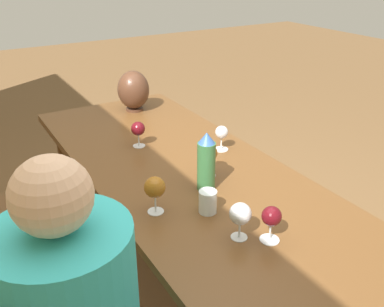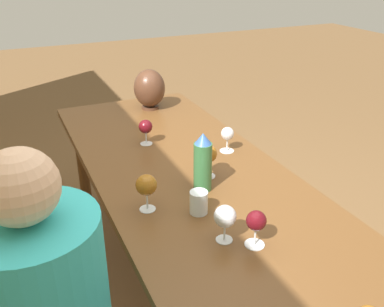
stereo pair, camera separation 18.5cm
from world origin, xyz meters
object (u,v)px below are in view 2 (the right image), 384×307
wine_glass_4 (227,135)px  wine_glass_6 (225,217)px  water_bottle (203,163)px  water_tumbler (199,202)px  chair_far (8,200)px  wine_glass_3 (146,185)px  wine_glass_2 (208,154)px  vase (149,88)px  wine_glass_1 (146,127)px  wine_glass_0 (256,222)px

wine_glass_4 → wine_glass_6: wine_glass_6 is taller
water_bottle → water_tumbler: (-0.15, 0.09, -0.08)m
chair_far → wine_glass_3: bearing=-145.5°
water_bottle → water_tumbler: bearing=149.6°
wine_glass_6 → chair_far: bearing=33.5°
wine_glass_2 → wine_glass_6: (-0.43, 0.15, -0.01)m
water_tumbler → vase: bearing=-10.8°
water_tumbler → wine_glass_1: (0.69, -0.03, 0.05)m
wine_glass_0 → wine_glass_4: bearing=-21.5°
wine_glass_1 → wine_glass_2: wine_glass_2 is taller
vase → wine_glass_4: size_ratio=1.97×
wine_glass_4 → chair_far: bearing=69.2°
water_bottle → wine_glass_3: 0.27m
wine_glass_6 → wine_glass_1: bearing=-1.3°
wine_glass_1 → wine_glass_2: size_ratio=0.88×
water_bottle → wine_glass_4: bearing=-43.6°
vase → wine_glass_4: (-0.76, -0.13, -0.04)m
vase → wine_glass_0: 1.46m
vase → chair_far: bearing=112.2°
water_bottle → wine_glass_6: 0.36m
water_tumbler → wine_glass_1: size_ratio=0.68×
water_tumbler → wine_glass_0: size_ratio=0.68×
wine_glass_1 → chair_far: (0.14, 0.70, -0.33)m
water_tumbler → wine_glass_3: size_ratio=0.60×
water_bottle → chair_far: 1.08m
vase → wine_glass_0: (-1.45, 0.14, -0.04)m
chair_far → wine_glass_6: bearing=-146.5°
wine_glass_2 → water_tumbler: bearing=146.7°
water_tumbler → wine_glass_1: bearing=-2.2°
wine_glass_0 → wine_glass_6: 0.10m
water_tumbler → chair_far: chair_far is taller
chair_far → wine_glass_2: bearing=-125.3°
wine_glass_1 → wine_glass_3: wine_glass_3 is taller
wine_glass_6 → wine_glass_4: bearing=-29.4°
water_bottle → chair_far: bearing=48.4°
wine_glass_4 → wine_glass_3: bearing=122.5°
water_bottle → wine_glass_1: 0.54m
wine_glass_2 → chair_far: bearing=54.7°
wine_glass_3 → wine_glass_1: bearing=-18.5°
wine_glass_2 → wine_glass_3: same height
vase → wine_glass_6: (-1.38, 0.22, -0.03)m
wine_glass_1 → wine_glass_3: 0.62m
vase → water_bottle: bearing=172.5°
water_bottle → wine_glass_4: size_ratio=1.99×
wine_glass_3 → wine_glass_4: wine_glass_3 is taller
wine_glass_2 → wine_glass_0: bearing=171.8°
water_tumbler → chair_far: 1.10m
water_tumbler → wine_glass_2: wine_glass_2 is taller
wine_glass_2 → wine_glass_3: 0.36m
vase → wine_glass_2: bearing=175.9°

